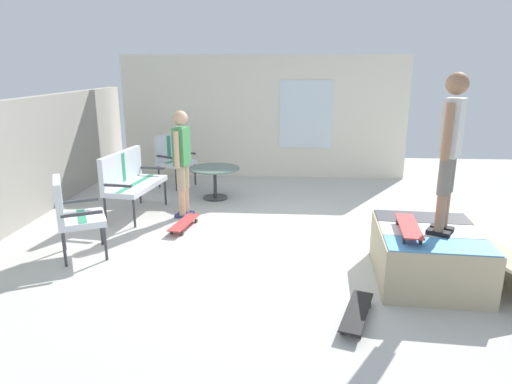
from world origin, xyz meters
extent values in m
cube|color=beige|center=(0.00, 0.00, -0.05)|extent=(12.00, 12.00, 0.10)
cube|color=silver|center=(3.80, 0.50, 1.28)|extent=(0.20, 6.00, 2.56)
cube|color=silver|center=(3.69, -0.40, 1.35)|extent=(0.03, 1.10, 1.40)
cube|color=tan|center=(-1.06, -1.62, 0.29)|extent=(1.40, 1.19, 0.58)
cube|color=#4C99D8|center=(-1.50, -1.60, 0.59)|extent=(0.49, 1.09, 0.01)
cube|color=silver|center=(-1.06, -1.62, 0.59)|extent=(0.49, 1.09, 0.01)
cube|color=#333338|center=(-0.61, -1.65, 0.59)|extent=(0.49, 1.09, 0.01)
cylinder|color=#B2B2B7|center=(-1.02, -1.10, 0.56)|extent=(1.27, 0.13, 0.05)
cylinder|color=#38383D|center=(0.36, 2.22, 0.22)|extent=(0.04, 0.04, 0.44)
cylinder|color=#38383D|center=(1.52, 2.06, 0.22)|extent=(0.04, 0.04, 0.44)
cylinder|color=#38383D|center=(0.42, 2.69, 0.22)|extent=(0.04, 0.04, 0.44)
cylinder|color=#38383D|center=(1.58, 2.53, 0.22)|extent=(0.04, 0.04, 0.44)
cube|color=silver|center=(0.97, 2.38, 0.48)|extent=(1.31, 0.71, 0.08)
cube|color=#338C66|center=(0.97, 2.38, 0.52)|extent=(1.21, 0.26, 0.00)
cube|color=silver|center=(1.00, 2.61, 0.77)|extent=(1.25, 0.25, 0.50)
cube|color=#338C66|center=(1.00, 2.61, 0.77)|extent=(0.11, 0.10, 0.46)
cube|color=#38383D|center=(0.37, 2.46, 0.64)|extent=(0.10, 0.47, 0.04)
cube|color=#38383D|center=(1.57, 2.29, 0.64)|extent=(0.10, 0.47, 0.04)
cylinder|color=#38383D|center=(2.42, 2.09, 0.22)|extent=(0.04, 0.04, 0.44)
cylinder|color=#38383D|center=(2.88, 1.82, 0.22)|extent=(0.04, 0.04, 0.44)
cylinder|color=#38383D|center=(2.65, 2.50, 0.22)|extent=(0.04, 0.04, 0.44)
cylinder|color=#38383D|center=(3.12, 2.23, 0.22)|extent=(0.04, 0.04, 0.44)
cube|color=silver|center=(2.77, 2.16, 0.48)|extent=(0.81, 0.79, 0.08)
cube|color=#338C66|center=(2.77, 2.16, 0.52)|extent=(0.55, 0.38, 0.00)
cube|color=silver|center=(2.89, 2.36, 0.77)|extent=(0.58, 0.38, 0.50)
cube|color=#338C66|center=(2.89, 2.36, 0.77)|extent=(0.13, 0.12, 0.46)
cube|color=#38383D|center=(2.52, 2.30, 0.64)|extent=(0.27, 0.43, 0.04)
cube|color=#38383D|center=(3.02, 2.01, 0.64)|extent=(0.27, 0.43, 0.04)
cylinder|color=#38383D|center=(-0.81, 2.18, 0.22)|extent=(0.04, 0.04, 0.44)
cylinder|color=#38383D|center=(-0.34, 2.43, 0.22)|extent=(0.04, 0.04, 0.44)
cylinder|color=#38383D|center=(-1.03, 2.60, 0.22)|extent=(0.04, 0.04, 0.44)
cylinder|color=#38383D|center=(-0.55, 2.85, 0.22)|extent=(0.04, 0.04, 0.44)
cube|color=silver|center=(-0.68, 2.52, 0.48)|extent=(0.80, 0.78, 0.08)
cube|color=#338C66|center=(-0.68, 2.52, 0.52)|extent=(0.56, 0.36, 0.00)
cube|color=silver|center=(-0.79, 2.72, 0.77)|extent=(0.59, 0.36, 0.50)
cube|color=#338C66|center=(-0.79, 2.72, 0.77)|extent=(0.13, 0.12, 0.46)
cube|color=#38383D|center=(-0.94, 2.38, 0.64)|extent=(0.25, 0.43, 0.04)
cube|color=#38383D|center=(-0.43, 2.65, 0.64)|extent=(0.25, 0.43, 0.04)
cylinder|color=#38383D|center=(1.96, 1.26, 0.28)|extent=(0.06, 0.06, 0.55)
cylinder|color=#38383D|center=(1.96, 1.26, 0.01)|extent=(0.44, 0.44, 0.03)
cylinder|color=#4C6660|center=(1.96, 1.26, 0.56)|extent=(0.90, 0.90, 0.02)
cube|color=navy|center=(0.85, 1.61, 0.03)|extent=(0.14, 0.25, 0.05)
cylinder|color=tan|center=(0.85, 1.61, 0.25)|extent=(0.10, 0.10, 0.40)
cylinder|color=tan|center=(0.85, 1.61, 0.64)|extent=(0.13, 0.13, 0.40)
cube|color=navy|center=(1.02, 1.59, 0.03)|extent=(0.14, 0.25, 0.05)
cylinder|color=tan|center=(1.02, 1.59, 0.25)|extent=(0.10, 0.10, 0.40)
cylinder|color=tan|center=(1.02, 1.59, 0.64)|extent=(0.13, 0.13, 0.40)
cube|color=#3F8C4C|center=(0.93, 1.60, 1.13)|extent=(0.34, 0.23, 0.58)
sphere|color=tan|center=(0.93, 1.60, 1.57)|extent=(0.22, 0.22, 0.22)
cylinder|color=tan|center=(0.74, 1.63, 1.11)|extent=(0.08, 0.08, 0.56)
cylinder|color=tan|center=(1.13, 1.57, 1.11)|extent=(0.08, 0.08, 0.56)
cube|color=black|center=(-1.07, -1.74, 0.62)|extent=(0.21, 0.26, 0.05)
cylinder|color=#9E7051|center=(-1.07, -1.74, 0.84)|extent=(0.10, 0.10, 0.40)
cylinder|color=slate|center=(-1.07, -1.74, 1.24)|extent=(0.13, 0.13, 0.40)
cube|color=black|center=(-1.21, -1.66, 0.62)|extent=(0.21, 0.26, 0.05)
cylinder|color=#9E7051|center=(-1.21, -1.66, 0.84)|extent=(0.10, 0.10, 0.40)
cylinder|color=slate|center=(-1.21, -1.66, 1.24)|extent=(0.13, 0.13, 0.40)
cube|color=silver|center=(-1.14, -1.70, 1.73)|extent=(0.37, 0.32, 0.59)
sphere|color=#9E7051|center=(-1.14, -1.70, 2.16)|extent=(0.22, 0.22, 0.22)
cylinder|color=#9E7051|center=(-0.97, -1.80, 1.71)|extent=(0.08, 0.08, 0.56)
cylinder|color=#9E7051|center=(-1.31, -1.60, 1.71)|extent=(0.08, 0.08, 0.56)
cube|color=#B23838|center=(0.37, 1.48, 0.09)|extent=(0.82, 0.33, 0.02)
cylinder|color=#333333|center=(0.64, 1.35, 0.03)|extent=(0.06, 0.04, 0.06)
cylinder|color=#333333|center=(0.66, 1.51, 0.03)|extent=(0.06, 0.04, 0.06)
cylinder|color=#333333|center=(0.08, 1.44, 0.03)|extent=(0.06, 0.04, 0.06)
cylinder|color=#333333|center=(0.11, 1.60, 0.03)|extent=(0.06, 0.04, 0.06)
cube|color=black|center=(-1.98, -0.72, 0.09)|extent=(0.82, 0.43, 0.02)
cylinder|color=#333333|center=(-1.74, -0.89, 0.03)|extent=(0.06, 0.05, 0.06)
cylinder|color=#333333|center=(-1.69, -0.73, 0.03)|extent=(0.06, 0.05, 0.06)
cylinder|color=#333333|center=(-2.28, -0.72, 0.03)|extent=(0.06, 0.05, 0.06)
cylinder|color=#333333|center=(-2.23, -0.56, 0.03)|extent=(0.06, 0.05, 0.06)
cube|color=#B23838|center=(-1.20, -1.35, 0.69)|extent=(0.82, 0.28, 0.01)
cylinder|color=#333333|center=(-0.93, -1.46, 0.62)|extent=(0.06, 0.04, 0.06)
cylinder|color=#333333|center=(-0.91, -1.30, 0.62)|extent=(0.06, 0.04, 0.06)
cylinder|color=#333333|center=(-1.49, -1.40, 0.62)|extent=(0.06, 0.04, 0.06)
cylinder|color=#333333|center=(-1.47, -1.24, 0.62)|extent=(0.06, 0.04, 0.06)
camera|label=1|loc=(-5.85, -0.05, 2.34)|focal=31.66mm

